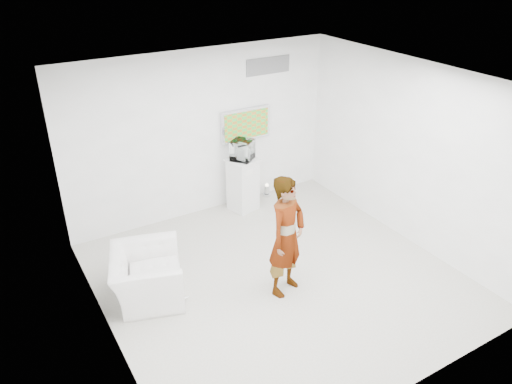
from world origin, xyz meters
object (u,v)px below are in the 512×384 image
person (287,237)px  armchair (147,276)px  pedestal (243,184)px  tv (245,124)px  floor_uplight (267,190)px

person → armchair: person is taller
person → pedestal: bearing=53.1°
person → pedestal: (0.67, 2.43, -0.40)m
pedestal → armchair: bearing=-147.4°
tv → pedestal: tv is taller
tv → floor_uplight: size_ratio=3.97×
tv → person: bearing=-108.4°
person → pedestal: person is taller
tv → armchair: 3.47m
armchair → floor_uplight: size_ratio=4.35×
floor_uplight → pedestal: bearing=-162.4°
person → floor_uplight: (1.33, 2.64, -0.78)m
tv → person: size_ratio=0.55×
tv → armchair: tv is taller
armchair → floor_uplight: armchair is taller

